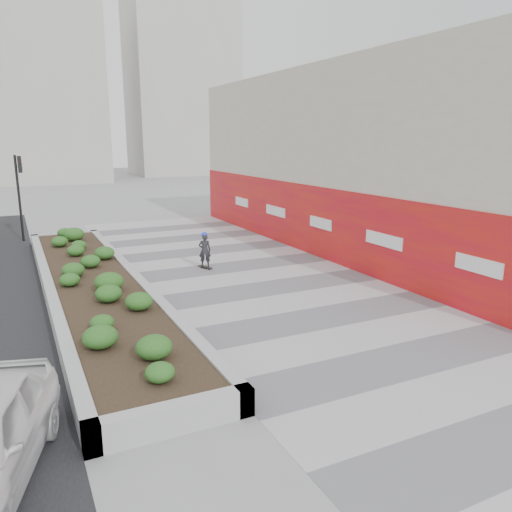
{
  "coord_description": "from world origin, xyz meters",
  "views": [
    {
      "loc": [
        -7.6,
        -9.4,
        4.97
      ],
      "look_at": [
        -0.4,
        5.3,
        1.1
      ],
      "focal_mm": 35.0,
      "sensor_mm": 36.0,
      "label": 1
    }
  ],
  "objects": [
    {
      "name": "traffic_signal_near",
      "position": [
        -7.23,
        17.5,
        2.76
      ],
      "size": [
        0.33,
        0.28,
        4.2
      ],
      "color": "black",
      "rests_on": "ground"
    },
    {
      "name": "walkway",
      "position": [
        0.0,
        3.0,
        0.01
      ],
      "size": [
        8.0,
        36.0,
        0.01
      ],
      "primitive_type": "cube",
      "color": "#A8A8AD",
      "rests_on": "ground"
    },
    {
      "name": "building",
      "position": [
        6.98,
        8.98,
        3.98
      ],
      "size": [
        6.04,
        24.08,
        8.0
      ],
      "color": "beige",
      "rests_on": "ground"
    },
    {
      "name": "distant_bldg_north_l",
      "position": [
        -5.0,
        55.0,
        10.0
      ],
      "size": [
        16.0,
        12.0,
        20.0
      ],
      "primitive_type": "cube",
      "color": "#ADAAA3",
      "rests_on": "ground"
    },
    {
      "name": "ground",
      "position": [
        0.0,
        0.0,
        0.0
      ],
      "size": [
        160.0,
        160.0,
        0.0
      ],
      "primitive_type": "plane",
      "color": "gray",
      "rests_on": "ground"
    },
    {
      "name": "distant_bldg_north_r",
      "position": [
        15.0,
        60.0,
        12.0
      ],
      "size": [
        14.0,
        10.0,
        24.0
      ],
      "primitive_type": "cube",
      "color": "#ADAAA3",
      "rests_on": "ground"
    },
    {
      "name": "planter",
      "position": [
        -5.5,
        7.0,
        0.42
      ],
      "size": [
        3.0,
        18.0,
        0.9
      ],
      "color": "#9E9EA0",
      "rests_on": "ground"
    },
    {
      "name": "skateboarder",
      "position": [
        -1.08,
        8.45,
        0.74
      ],
      "size": [
        0.56,
        0.75,
        1.46
      ],
      "rotation": [
        0.0,
        0.0,
        0.3
      ],
      "color": "beige",
      "rests_on": "ground"
    },
    {
      "name": "manhole_cover",
      "position": [
        0.5,
        3.0,
        0.0
      ],
      "size": [
        0.44,
        0.44,
        0.01
      ],
      "primitive_type": "cylinder",
      "color": "#595654",
      "rests_on": "ground"
    }
  ]
}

